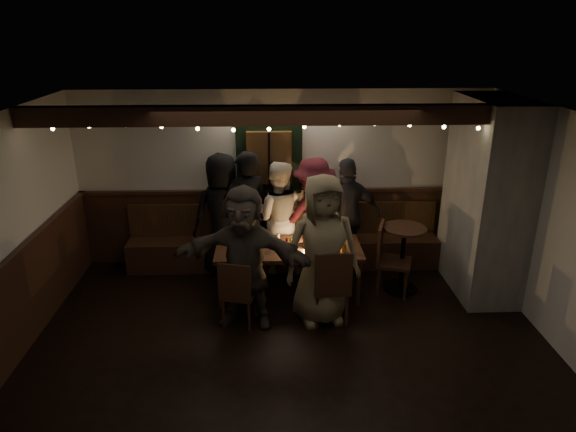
{
  "coord_description": "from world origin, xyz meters",
  "views": [
    {
      "loc": [
        -0.2,
        -4.78,
        3.47
      ],
      "look_at": [
        0.04,
        1.6,
        1.05
      ],
      "focal_mm": 32.0,
      "sensor_mm": 36.0,
      "label": 1
    }
  ],
  "objects_px": {
    "high_top": "(403,251)",
    "person_c": "(278,218)",
    "chair_near_right": "(331,283)",
    "person_b": "(247,214)",
    "chair_near_left": "(237,290)",
    "person_a": "(223,214)",
    "person_f": "(244,257)",
    "dining_table": "(288,251)",
    "chair_end": "(387,255)",
    "person_g": "(322,250)",
    "person_d": "(314,216)",
    "person_e": "(347,216)"
  },
  "relations": [
    {
      "from": "dining_table",
      "to": "chair_near_right",
      "type": "bearing_deg",
      "value": -57.8
    },
    {
      "from": "person_f",
      "to": "chair_end",
      "type": "bearing_deg",
      "value": 32.31
    },
    {
      "from": "person_a",
      "to": "person_g",
      "type": "bearing_deg",
      "value": 112.27
    },
    {
      "from": "chair_near_left",
      "to": "chair_end",
      "type": "bearing_deg",
      "value": 21.53
    },
    {
      "from": "person_a",
      "to": "dining_table",
      "type": "bearing_deg",
      "value": 120.51
    },
    {
      "from": "person_b",
      "to": "person_c",
      "type": "bearing_deg",
      "value": 164.09
    },
    {
      "from": "chair_near_left",
      "to": "chair_near_right",
      "type": "relative_size",
      "value": 0.88
    },
    {
      "from": "person_a",
      "to": "person_c",
      "type": "bearing_deg",
      "value": 158.72
    },
    {
      "from": "chair_near_left",
      "to": "person_g",
      "type": "xyz_separation_m",
      "value": [
        1.01,
        0.13,
        0.44
      ]
    },
    {
      "from": "dining_table",
      "to": "person_d",
      "type": "distance_m",
      "value": 0.85
    },
    {
      "from": "dining_table",
      "to": "high_top",
      "type": "bearing_deg",
      "value": 2.39
    },
    {
      "from": "person_c",
      "to": "person_d",
      "type": "height_order",
      "value": "person_d"
    },
    {
      "from": "chair_near_left",
      "to": "person_b",
      "type": "relative_size",
      "value": 0.48
    },
    {
      "from": "dining_table",
      "to": "person_e",
      "type": "height_order",
      "value": "person_e"
    },
    {
      "from": "person_b",
      "to": "person_d",
      "type": "bearing_deg",
      "value": 159.82
    },
    {
      "from": "dining_table",
      "to": "chair_near_left",
      "type": "distance_m",
      "value": 1.02
    },
    {
      "from": "dining_table",
      "to": "chair_end",
      "type": "bearing_deg",
      "value": -0.05
    },
    {
      "from": "chair_near_right",
      "to": "person_b",
      "type": "height_order",
      "value": "person_b"
    },
    {
      "from": "person_a",
      "to": "chair_near_left",
      "type": "bearing_deg",
      "value": 79.5
    },
    {
      "from": "person_a",
      "to": "person_d",
      "type": "distance_m",
      "value": 1.3
    },
    {
      "from": "high_top",
      "to": "person_b",
      "type": "distance_m",
      "value": 2.23
    },
    {
      "from": "person_d",
      "to": "person_e",
      "type": "relative_size",
      "value": 1.0
    },
    {
      "from": "dining_table",
      "to": "person_b",
      "type": "xyz_separation_m",
      "value": [
        -0.57,
        0.67,
        0.29
      ]
    },
    {
      "from": "high_top",
      "to": "person_g",
      "type": "relative_size",
      "value": 0.49
    },
    {
      "from": "dining_table",
      "to": "chair_near_left",
      "type": "relative_size",
      "value": 2.21
    },
    {
      "from": "high_top",
      "to": "person_c",
      "type": "bearing_deg",
      "value": 158.5
    },
    {
      "from": "dining_table",
      "to": "person_f",
      "type": "xyz_separation_m",
      "value": [
        -0.55,
        -0.68,
        0.25
      ]
    },
    {
      "from": "chair_near_right",
      "to": "person_a",
      "type": "xyz_separation_m",
      "value": [
        -1.39,
        1.5,
        0.34
      ]
    },
    {
      "from": "chair_end",
      "to": "person_g",
      "type": "bearing_deg",
      "value": -145.82
    },
    {
      "from": "chair_near_left",
      "to": "dining_table",
      "type": "bearing_deg",
      "value": 50.5
    },
    {
      "from": "high_top",
      "to": "person_b",
      "type": "height_order",
      "value": "person_b"
    },
    {
      "from": "high_top",
      "to": "person_f",
      "type": "relative_size",
      "value": 0.52
    },
    {
      "from": "chair_near_left",
      "to": "person_d",
      "type": "bearing_deg",
      "value": 55.46
    },
    {
      "from": "chair_end",
      "to": "person_e",
      "type": "relative_size",
      "value": 0.58
    },
    {
      "from": "person_a",
      "to": "person_f",
      "type": "bearing_deg",
      "value": 83.82
    },
    {
      "from": "chair_end",
      "to": "person_b",
      "type": "distance_m",
      "value": 2.04
    },
    {
      "from": "chair_near_right",
      "to": "person_d",
      "type": "relative_size",
      "value": 0.58
    },
    {
      "from": "chair_end",
      "to": "person_c",
      "type": "xyz_separation_m",
      "value": [
        -1.45,
        0.73,
        0.28
      ]
    },
    {
      "from": "person_c",
      "to": "person_e",
      "type": "xyz_separation_m",
      "value": [
        1.0,
        -0.02,
        0.02
      ]
    },
    {
      "from": "chair_near_left",
      "to": "person_b",
      "type": "height_order",
      "value": "person_b"
    },
    {
      "from": "person_a",
      "to": "person_e",
      "type": "height_order",
      "value": "person_a"
    },
    {
      "from": "person_e",
      "to": "chair_end",
      "type": "bearing_deg",
      "value": 115.25
    },
    {
      "from": "person_c",
      "to": "person_e",
      "type": "height_order",
      "value": "person_e"
    },
    {
      "from": "high_top",
      "to": "person_c",
      "type": "xyz_separation_m",
      "value": [
        -1.68,
        0.66,
        0.25
      ]
    },
    {
      "from": "dining_table",
      "to": "chair_near_left",
      "type": "height_order",
      "value": "chair_near_left"
    },
    {
      "from": "chair_near_right",
      "to": "person_g",
      "type": "xyz_separation_m",
      "value": [
        -0.11,
        0.12,
        0.38
      ]
    },
    {
      "from": "person_c",
      "to": "person_f",
      "type": "relative_size",
      "value": 0.95
    },
    {
      "from": "chair_near_left",
      "to": "person_e",
      "type": "height_order",
      "value": "person_e"
    },
    {
      "from": "person_f",
      "to": "person_b",
      "type": "bearing_deg",
      "value": 103.24
    },
    {
      "from": "person_a",
      "to": "person_c",
      "type": "xyz_separation_m",
      "value": [
        0.79,
        -0.01,
        -0.06
      ]
    }
  ]
}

